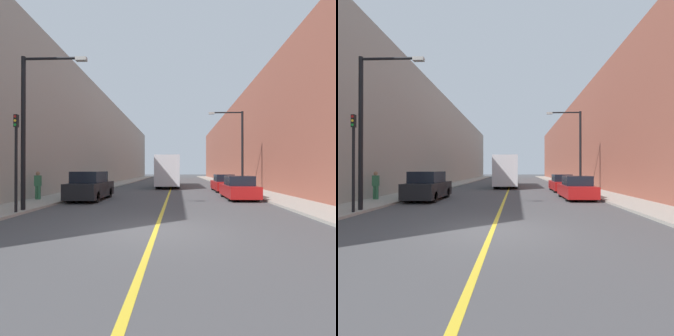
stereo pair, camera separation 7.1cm
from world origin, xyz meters
TOP-DOWN VIEW (x-y plane):
  - ground_plane at (0.00, 0.00)m, footprint 200.00×200.00m
  - sidewalk_left at (-7.41, 30.00)m, footprint 2.60×72.00m
  - sidewalk_right at (7.41, 30.00)m, footprint 2.60×72.00m
  - building_row_left at (-10.71, 30.00)m, footprint 4.00×72.00m
  - building_row_right at (10.71, 30.00)m, footprint 4.00×72.00m
  - road_center_line at (0.00, 30.00)m, footprint 0.16×72.00m
  - bus at (-0.34, 21.90)m, footprint 2.50×10.09m
  - parked_suv_left at (-4.96, 8.43)m, footprint 1.90×4.64m
  - car_right_near at (4.80, 9.31)m, footprint 1.89×4.29m
  - car_right_mid at (4.87, 15.57)m, footprint 1.77×4.55m
  - street_lamp_left at (-6.11, 3.39)m, footprint 3.06×0.24m
  - street_lamp_right at (6.10, 14.87)m, footprint 3.06×0.24m
  - traffic_light at (-6.31, 2.70)m, footprint 0.16×0.18m
  - pedestrian at (-8.03, 7.63)m, footprint 0.38×0.24m

SIDE VIEW (x-z plane):
  - ground_plane at x=0.00m, z-range 0.00..0.00m
  - road_center_line at x=0.00m, z-range 0.00..0.01m
  - sidewalk_left at x=-7.41m, z-range 0.00..0.13m
  - sidewalk_right at x=7.41m, z-range 0.00..0.13m
  - car_right_mid at x=4.87m, z-range -0.08..1.47m
  - car_right_near at x=4.80m, z-range -0.08..1.48m
  - parked_suv_left at x=-4.96m, z-range -0.07..1.79m
  - pedestrian at x=-8.03m, z-range 0.16..1.89m
  - bus at x=-0.34m, z-range 0.12..3.56m
  - traffic_light at x=-6.31m, z-range 0.31..4.56m
  - street_lamp_right at x=6.10m, z-range 0.71..7.71m
  - street_lamp_left at x=-6.11m, z-range 0.71..7.78m
  - building_row_right at x=10.71m, z-range 0.00..11.49m
  - building_row_left at x=-10.71m, z-range 0.00..11.80m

